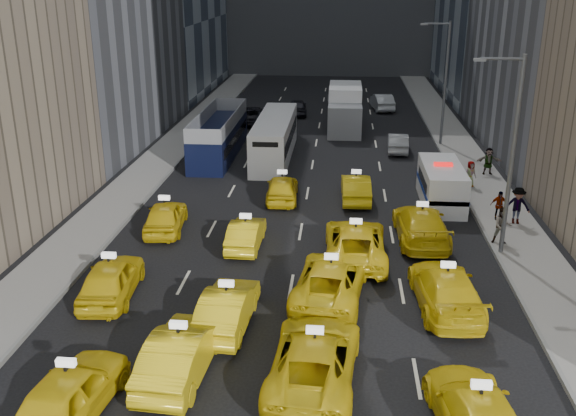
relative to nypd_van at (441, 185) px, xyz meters
name	(u,v)px	position (x,y,z in m)	size (l,w,h in m)	color
ground	(269,410)	(-7.50, -18.83, -1.07)	(160.00, 160.00, 0.00)	black
sidewalk_west	(156,164)	(-18.00, 6.17, -0.99)	(3.00, 90.00, 0.15)	gray
sidewalk_east	(474,172)	(3.00, 6.17, -0.99)	(3.00, 90.00, 0.15)	gray
curb_west	(177,164)	(-16.55, 6.17, -0.98)	(0.15, 90.00, 0.18)	slate
curb_east	(451,171)	(1.55, 6.17, -0.98)	(0.15, 90.00, 0.18)	slate
streetlight_near	(510,150)	(1.68, -6.83, 3.85)	(2.15, 0.22, 9.00)	#595B60
streetlight_far	(444,79)	(1.68, 13.17, 3.85)	(2.15, 0.22, 9.00)	#595B60
taxi_4	(70,393)	(-13.14, -19.57, -0.26)	(1.90, 4.72, 1.61)	yellow
taxi_5	(180,353)	(-10.51, -17.26, -0.27)	(1.69, 4.85, 1.60)	yellow
taxi_6	(314,358)	(-6.25, -17.18, -0.28)	(2.62, 5.68, 1.58)	yellow
taxi_7	(478,414)	(-1.67, -19.48, -0.32)	(2.09, 5.15, 1.49)	yellow
taxi_8	(111,279)	(-14.50, -12.31, -0.28)	(1.87, 4.65, 1.58)	yellow
taxi_9	(227,308)	(-9.55, -14.16, -0.32)	(1.60, 4.58, 1.51)	yellow
taxi_10	(331,280)	(-5.87, -11.60, -0.30)	(2.56, 5.55, 1.54)	yellow
taxi_11	(446,289)	(-1.47, -12.10, -0.27)	(2.24, 5.51, 1.60)	yellow
taxi_12	(165,216)	(-14.22, -5.23, -0.31)	(1.79, 4.44, 1.51)	yellow
taxi_13	(246,234)	(-9.93, -6.92, -0.41)	(1.40, 4.03, 1.33)	yellow
taxi_14	(355,243)	(-4.86, -7.90, -0.26)	(2.68, 5.82, 1.62)	yellow
taxi_15	(421,225)	(-1.69, -5.48, -0.24)	(2.31, 5.69, 1.65)	yellow
taxi_16	(282,188)	(-8.85, -0.22, -0.33)	(1.73, 4.31, 1.47)	yellow
taxi_17	(356,188)	(-4.72, 0.17, -0.33)	(1.56, 4.47, 1.47)	yellow
nypd_van	(441,185)	(0.00, 0.00, 0.00)	(2.39, 5.60, 2.36)	silver
double_decker	(219,135)	(-14.17, 8.94, 0.45)	(3.59, 10.76, 3.07)	black
city_bus	(275,138)	(-10.22, 8.78, 0.32)	(3.62, 11.10, 2.82)	white
box_truck	(345,109)	(-5.38, 17.78, 0.66)	(3.29, 7.86, 3.50)	white
misc_car_0	(398,143)	(-1.54, 11.13, -0.41)	(1.41, 4.03, 1.33)	#94979B
misc_car_1	(253,115)	(-13.22, 19.59, -0.36)	(2.34, 5.08, 1.41)	black
misc_car_2	(340,98)	(-5.83, 27.65, -0.28)	(2.22, 5.47, 1.59)	slate
misc_car_3	(297,107)	(-9.69, 23.31, -0.35)	(1.69, 4.20, 1.43)	black
misc_car_4	(382,102)	(-1.88, 26.24, -0.30)	(1.63, 4.68, 1.54)	#AFB3B8
pedestrian_1	(503,226)	(2.02, -5.83, -0.03)	(0.86, 0.47, 1.77)	gray
pedestrian_2	(517,206)	(3.35, -3.12, 0.03)	(1.23, 0.51, 1.90)	gray
pedestrian_3	(499,205)	(2.57, -2.62, -0.16)	(0.89, 0.41, 1.52)	gray
pedestrian_4	(470,174)	(2.09, 2.86, -0.15)	(0.75, 0.41, 1.54)	gray
pedestrian_5	(489,161)	(3.69, 5.50, -0.07)	(1.57, 0.45, 1.69)	gray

